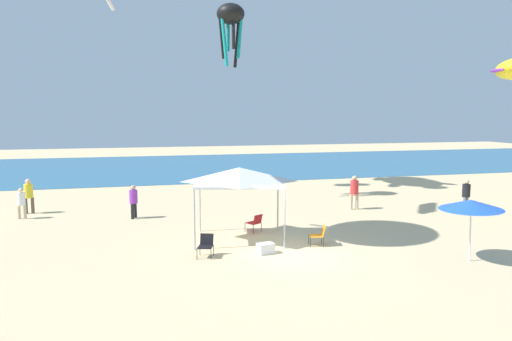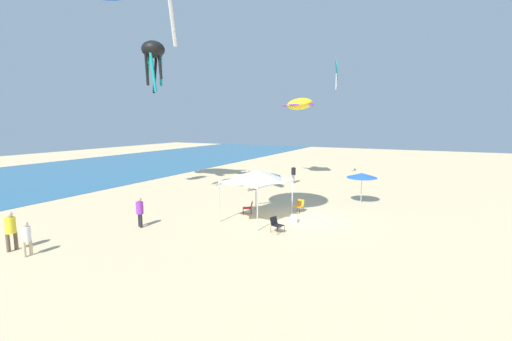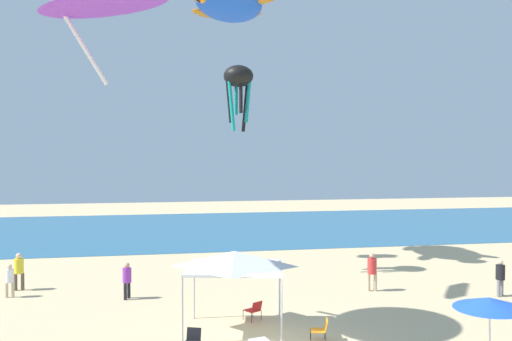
{
  "view_description": "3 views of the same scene",
  "coord_description": "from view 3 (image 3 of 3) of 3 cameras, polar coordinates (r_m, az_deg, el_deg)",
  "views": [
    {
      "loc": [
        -5.55,
        -16.02,
        5.24
      ],
      "look_at": [
        -0.07,
        5.43,
        2.56
      ],
      "focal_mm": 32.8,
      "sensor_mm": 36.0,
      "label": 1
    },
    {
      "loc": [
        -19.84,
        -6.42,
        5.91
      ],
      "look_at": [
        -1.58,
        2.74,
        3.04
      ],
      "focal_mm": 24.31,
      "sensor_mm": 36.0,
      "label": 2
    },
    {
      "loc": [
        -4.15,
        -16.46,
        6.59
      ],
      "look_at": [
        0.74,
        10.32,
        5.9
      ],
      "focal_mm": 36.07,
      "sensor_mm": 36.0,
      "label": 3
    }
  ],
  "objects": [
    {
      "name": "ocean_strip",
      "position": [
        48.39,
        -5.37,
        -6.36
      ],
      "size": [
        120.0,
        24.86,
        0.02
      ],
      "primitive_type": "cube",
      "color": "#28668E",
      "rests_on": "ground"
    },
    {
      "name": "canopy_tent",
      "position": [
        19.78,
        -2.41,
        -9.91
      ],
      "size": [
        4.09,
        3.6,
        3.05
      ],
      "rotation": [
        0.0,
        0.0,
        -0.2
      ],
      "color": "#B7B7BC",
      "rests_on": "ground"
    },
    {
      "name": "beach_umbrella",
      "position": [
        18.03,
        24.44,
        -13.22
      ],
      "size": [
        2.19,
        2.18,
        2.27
      ],
      "color": "silver",
      "rests_on": "ground"
    },
    {
      "name": "folding_chair_near_cooler",
      "position": [
        21.44,
        -0.22,
        -15.12
      ],
      "size": [
        0.76,
        0.8,
        0.82
      ],
      "rotation": [
        0.0,
        0.0,
        3.68
      ],
      "color": "black",
      "rests_on": "ground"
    },
    {
      "name": "folding_chair_facing_ocean",
      "position": [
        19.35,
        7.24,
        -16.98
      ],
      "size": [
        0.73,
        0.65,
        0.82
      ],
      "rotation": [
        0.0,
        0.0,
        4.47
      ],
      "color": "black",
      "rests_on": "ground"
    },
    {
      "name": "folding_chair_left_of_tent",
      "position": [
        18.27,
        -7.06,
        -18.12
      ],
      "size": [
        0.7,
        0.76,
        0.82
      ],
      "rotation": [
        0.0,
        0.0,
        5.94
      ],
      "color": "black",
      "rests_on": "ground"
    },
    {
      "name": "person_watching_sky",
      "position": [
        27.4,
        25.47,
        -10.39
      ],
      "size": [
        0.43,
        0.42,
        1.75
      ],
      "rotation": [
        0.0,
        0.0,
        0.5
      ],
      "color": "slate",
      "rests_on": "ground"
    },
    {
      "name": "person_beachcomber",
      "position": [
        25.11,
        -14.12,
        -11.45
      ],
      "size": [
        0.4,
        0.42,
        1.7
      ],
      "rotation": [
        0.0,
        0.0,
        4.22
      ],
      "color": "black",
      "rests_on": "ground"
    },
    {
      "name": "person_near_umbrella",
      "position": [
        27.25,
        -25.65,
        -10.69
      ],
      "size": [
        0.42,
        0.37,
        1.57
      ],
      "rotation": [
        0.0,
        0.0,
        6.25
      ],
      "color": "#C6B28C",
      "rests_on": "ground"
    },
    {
      "name": "person_kite_handler",
      "position": [
        26.39,
        12.75,
        -10.57
      ],
      "size": [
        0.5,
        0.45,
        1.89
      ],
      "rotation": [
        0.0,
        0.0,
        3.0
      ],
      "color": "#C6B28C",
      "rests_on": "ground"
    },
    {
      "name": "person_far_stroller",
      "position": [
        28.44,
        -24.8,
        -9.83
      ],
      "size": [
        0.5,
        0.44,
        1.86
      ],
      "rotation": [
        0.0,
        0.0,
        6.25
      ],
      "color": "brown",
      "rests_on": "ground"
    },
    {
      "name": "kite_octopus_black",
      "position": [
        28.96,
        -1.96,
        10.03
      ],
      "size": [
        1.65,
        1.65,
        3.67
      ],
      "rotation": [
        0.0,
        0.0,
        4.82
      ],
      "color": "black"
    },
    {
      "name": "kite_turtle_blue",
      "position": [
        34.43,
        -3.06,
        18.15
      ],
      "size": [
        6.06,
        6.78,
        2.58
      ],
      "rotation": [
        0.0,
        0.0,
        4.67
      ],
      "color": "blue"
    }
  ]
}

